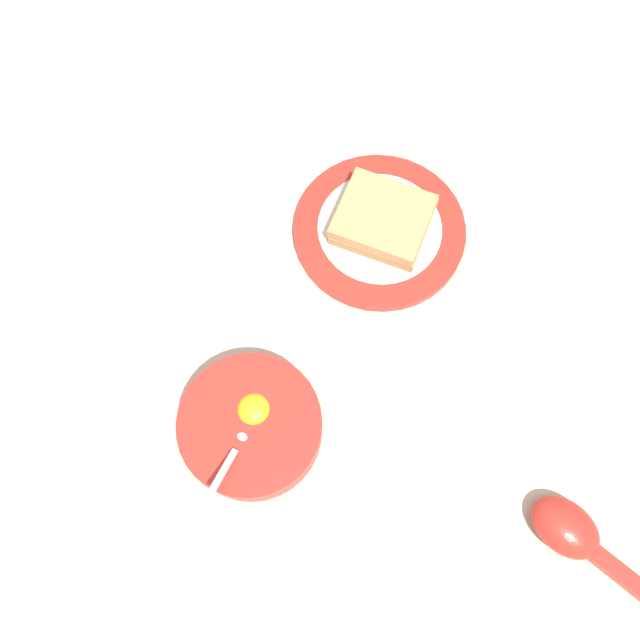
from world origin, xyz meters
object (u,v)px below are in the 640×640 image
at_px(toast_plate, 379,230).
at_px(soup_spoon, 574,535).
at_px(toast_sandwich, 384,219).
at_px(egg_bowl, 251,426).

relative_size(toast_plate, soup_spoon, 1.31).
relative_size(toast_sandwich, soup_spoon, 0.67).
bearing_deg(egg_bowl, toast_sandwich, -99.37).
xyz_separation_m(egg_bowl, toast_plate, (-0.05, -0.29, -0.02)).
bearing_deg(egg_bowl, toast_plate, -99.18).
bearing_deg(toast_sandwich, toast_plate, 69.25).
xyz_separation_m(toast_plate, soup_spoon, (-0.31, 0.27, 0.01)).
relative_size(egg_bowl, toast_sandwich, 1.44).
xyz_separation_m(toast_plate, toast_sandwich, (-0.00, -0.00, 0.02)).
height_order(toast_plate, toast_sandwich, toast_sandwich).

